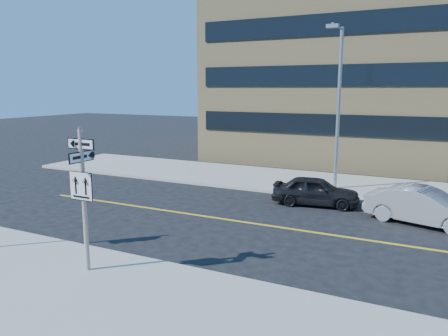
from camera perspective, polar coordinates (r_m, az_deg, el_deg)
The scene contains 6 objects.
ground at distance 15.12m, azimuth -10.65°, elevation -10.04°, with size 120.00×120.00×0.00m, color black.
sign_pole at distance 12.61m, azimuth -17.91°, elevation -2.93°, with size 0.92×0.92×4.06m.
parked_car_a at distance 20.19m, azimuth 11.87°, elevation -2.94°, with size 3.85×1.55×1.31m, color black.
parked_car_b at distance 18.64m, azimuth 24.69°, elevation -4.59°, with size 4.37×1.52×1.44m, color gray.
streetlight_a at distance 22.49m, azimuth 14.66°, elevation 8.84°, with size 0.55×2.25×8.00m.
building_brick at distance 37.04m, azimuth 16.60°, elevation 15.81°, with size 18.00×18.00×18.00m, color tan.
Camera 1 is at (8.67, -11.24, 5.23)m, focal length 35.00 mm.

